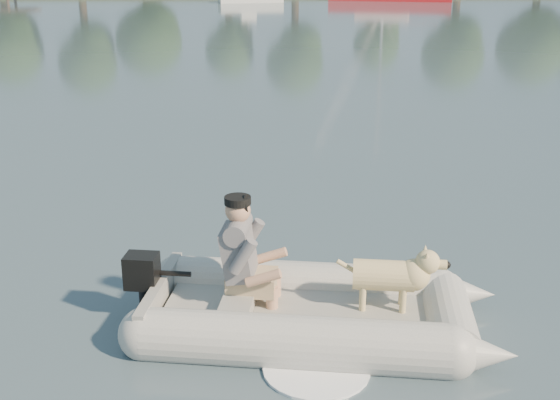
{
  "coord_description": "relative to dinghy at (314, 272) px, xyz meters",
  "views": [
    {
      "loc": [
        0.34,
        -5.6,
        3.4
      ],
      "look_at": [
        0.57,
        1.86,
        0.75
      ],
      "focal_mm": 45.0,
      "sensor_mm": 36.0,
      "label": 1
    }
  ],
  "objects": [
    {
      "name": "water",
      "position": [
        -0.84,
        -0.3,
        -0.59
      ],
      "size": [
        160.0,
        160.0,
        0.0
      ],
      "primitive_type": "plane",
      "color": "slate",
      "rests_on": "ground"
    },
    {
      "name": "dinghy",
      "position": [
        0.0,
        0.0,
        0.0
      ],
      "size": [
        5.01,
        3.77,
        1.38
      ],
      "primitive_type": null,
      "rotation": [
        0.0,
        0.0,
        -0.14
      ],
      "color": "#A5A59F",
      "rests_on": "water"
    },
    {
      "name": "man",
      "position": [
        -0.68,
        0.15,
        0.18
      ],
      "size": [
        0.8,
        0.71,
        1.07
      ],
      "primitive_type": null,
      "rotation": [
        0.0,
        0.0,
        -0.14
      ],
      "color": "slate",
      "rests_on": "dinghy"
    },
    {
      "name": "dog",
      "position": [
        0.64,
        -0.04,
        -0.07
      ],
      "size": [
        0.96,
        0.46,
        0.62
      ],
      "primitive_type": null,
      "rotation": [
        0.0,
        0.0,
        -0.14
      ],
      "color": "tan",
      "rests_on": "dinghy"
    },
    {
      "name": "outboard_motor",
      "position": [
        -1.64,
        0.23,
        -0.28
      ],
      "size": [
        0.45,
        0.34,
        0.78
      ],
      "primitive_type": null,
      "rotation": [
        0.0,
        0.0,
        -0.14
      ],
      "color": "black",
      "rests_on": "dinghy"
    }
  ]
}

